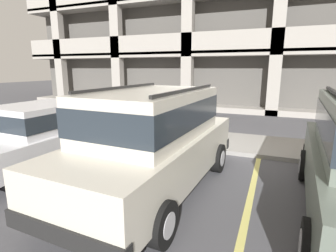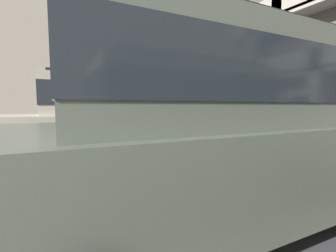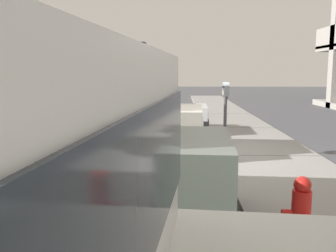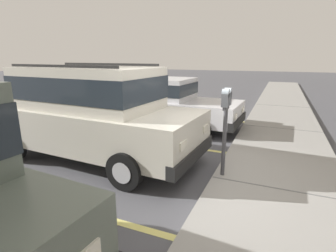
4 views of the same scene
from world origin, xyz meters
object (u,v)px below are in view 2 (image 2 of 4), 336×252
Objects in this scene: silver_suv at (111,116)px; red_sedan at (100,120)px; dark_hatchback at (214,127)px; parking_meter_near at (205,108)px.

silver_suv reaches higher than red_sedan.
dark_hatchback reaches higher than red_sedan.
parking_meter_near is (0.03, 2.87, 0.18)m from silver_suv.
red_sedan is 0.93× the size of dark_hatchback.
silver_suv is 1.00× the size of dark_hatchback.
dark_hatchback reaches higher than parking_meter_near.
silver_suv is 3.14× the size of parking_meter_near.
silver_suv is 2.88m from parking_meter_near.
parking_meter_near is (3.09, 2.49, 0.45)m from red_sedan.
dark_hatchback is 4.51m from parking_meter_near.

